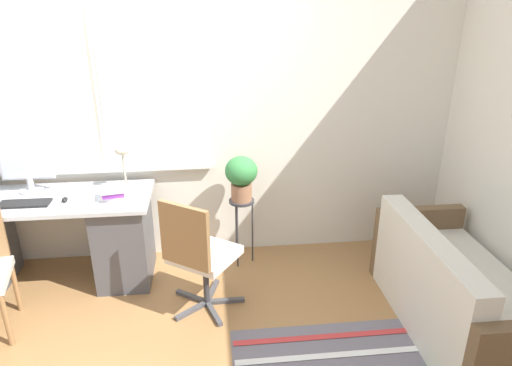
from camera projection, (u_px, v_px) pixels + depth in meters
ground_plane at (133, 298)px, 3.51m from camera, size 14.00×14.00×0.00m
wall_back_with_window at (126, 104)px, 3.64m from camera, size 9.00×0.12×2.70m
wall_right_with_picture at (503, 117)px, 3.27m from camera, size 0.08×9.00×2.70m
desk at (51, 239)px, 3.59m from camera, size 1.61×0.62×0.73m
monitor at (25, 159)px, 3.48m from camera, size 0.39×0.18×0.51m
keyboard at (25, 204)px, 3.34m from camera, size 0.36×0.14×0.02m
mouse at (65, 200)px, 3.39m from camera, size 0.04×0.07×0.03m
desk_lamp at (123, 160)px, 3.54m from camera, size 0.15×0.15×0.36m
book_stack at (115, 193)px, 3.43m from camera, size 0.23×0.20×0.10m
office_chair_swivel at (199, 254)px, 3.20m from camera, size 0.58×0.59×0.91m
couch_loveseat at (455, 295)px, 3.10m from camera, size 0.71×1.49×0.74m
plant_stand at (242, 210)px, 3.81m from camera, size 0.21×0.21×0.59m
potted_plant at (241, 175)px, 3.70m from camera, size 0.26×0.26×0.38m
floor_rug_striped at (331, 356)px, 2.94m from camera, size 1.27×0.62×0.01m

